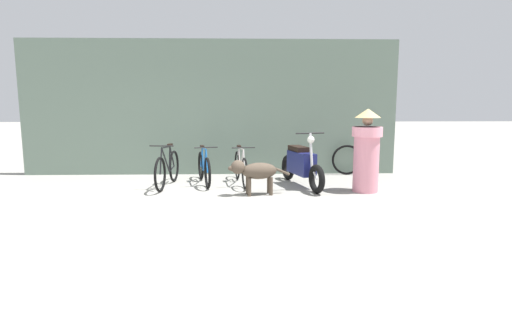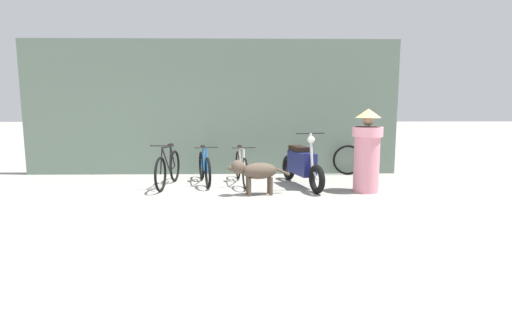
{
  "view_description": "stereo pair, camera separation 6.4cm",
  "coord_description": "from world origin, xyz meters",
  "views": [
    {
      "loc": [
        0.78,
        -5.8,
        1.65
      ],
      "look_at": [
        0.98,
        1.22,
        0.65
      ],
      "focal_mm": 28.0,
      "sensor_mm": 36.0,
      "label": 1
    },
    {
      "loc": [
        0.84,
        -5.8,
        1.65
      ],
      "look_at": [
        0.98,
        1.22,
        0.65
      ],
      "focal_mm": 28.0,
      "sensor_mm": 36.0,
      "label": 2
    }
  ],
  "objects": [
    {
      "name": "ground_plane",
      "position": [
        0.0,
        0.0,
        0.0
      ],
      "size": [
        60.0,
        60.0,
        0.0
      ],
      "primitive_type": "plane",
      "color": "gray"
    },
    {
      "name": "bicycle_1",
      "position": [
        -0.06,
        2.35,
        0.33
      ],
      "size": [
        0.52,
        1.54,
        0.8
      ],
      "rotation": [
        0.0,
        0.0,
        -1.33
      ],
      "color": "black",
      "rests_on": "ground"
    },
    {
      "name": "motorcycle",
      "position": [
        1.91,
        2.03,
        0.43
      ],
      "size": [
        0.71,
        1.89,
        1.11
      ],
      "rotation": [
        0.0,
        0.0,
        -1.29
      ],
      "color": "black",
      "rests_on": "ground"
    },
    {
      "name": "stray_dog",
      "position": [
        0.96,
        1.28,
        0.44
      ],
      "size": [
        1.14,
        0.43,
        0.65
      ],
      "rotation": [
        0.0,
        0.0,
        3.33
      ],
      "color": "#4C3F33",
      "rests_on": "ground"
    },
    {
      "name": "bicycle_0",
      "position": [
        -0.75,
        2.08,
        0.35
      ],
      "size": [
        0.46,
        1.66,
        0.86
      ],
      "rotation": [
        0.0,
        0.0,
        -1.66
      ],
      "color": "black",
      "rests_on": "ground"
    },
    {
      "name": "spare_tire_left",
      "position": [
        3.16,
        3.28,
        0.35
      ],
      "size": [
        0.7,
        0.12,
        0.7
      ],
      "rotation": [
        0.0,
        0.0,
        -0.1
      ],
      "color": "black",
      "rests_on": "ground"
    },
    {
      "name": "person_in_robes",
      "position": [
        3.05,
        1.51,
        0.79
      ],
      "size": [
        0.68,
        0.68,
        1.55
      ],
      "rotation": [
        0.0,
        0.0,
        3.41
      ],
      "color": "pink",
      "rests_on": "ground"
    },
    {
      "name": "bicycle_2",
      "position": [
        0.7,
        2.31,
        0.34
      ],
      "size": [
        0.46,
        1.65,
        0.8
      ],
      "rotation": [
        0.0,
        0.0,
        -1.41
      ],
      "color": "black",
      "rests_on": "ground"
    },
    {
      "name": "shop_wall_back",
      "position": [
        0.0,
        3.54,
        1.54
      ],
      "size": [
        8.62,
        0.2,
        3.09
      ],
      "color": "slate",
      "rests_on": "ground"
    }
  ]
}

